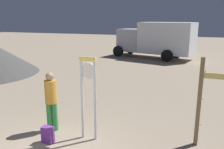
{
  "coord_description": "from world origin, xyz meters",
  "views": [
    {
      "loc": [
        2.98,
        -3.44,
        3.2
      ],
      "look_at": [
        0.17,
        4.27,
        1.2
      ],
      "focal_mm": 37.29,
      "sensor_mm": 36.0,
      "label": 1
    }
  ],
  "objects_px": {
    "standing_clock": "(88,90)",
    "box_truck_near": "(157,39)",
    "person_near_clock": "(51,99)",
    "backpack": "(48,135)",
    "arrow_sign": "(213,92)"
  },
  "relations": [
    {
      "from": "arrow_sign",
      "to": "box_truck_near",
      "type": "height_order",
      "value": "box_truck_near"
    },
    {
      "from": "box_truck_near",
      "to": "person_near_clock",
      "type": "bearing_deg",
      "value": -92.99
    },
    {
      "from": "person_near_clock",
      "to": "box_truck_near",
      "type": "relative_size",
      "value": 0.26
    },
    {
      "from": "standing_clock",
      "to": "box_truck_near",
      "type": "relative_size",
      "value": 0.33
    },
    {
      "from": "standing_clock",
      "to": "backpack",
      "type": "height_order",
      "value": "standing_clock"
    },
    {
      "from": "backpack",
      "to": "standing_clock",
      "type": "bearing_deg",
      "value": 32.19
    },
    {
      "from": "arrow_sign",
      "to": "box_truck_near",
      "type": "xyz_separation_m",
      "value": [
        -3.51,
        13.13,
        0.09
      ]
    },
    {
      "from": "standing_clock",
      "to": "arrow_sign",
      "type": "relative_size",
      "value": 0.98
    },
    {
      "from": "backpack",
      "to": "person_near_clock",
      "type": "bearing_deg",
      "value": 114.05
    },
    {
      "from": "standing_clock",
      "to": "box_truck_near",
      "type": "xyz_separation_m",
      "value": [
        -0.5,
        13.77,
        0.18
      ]
    },
    {
      "from": "arrow_sign",
      "to": "person_near_clock",
      "type": "distance_m",
      "value": 4.3
    },
    {
      "from": "arrow_sign",
      "to": "backpack",
      "type": "distance_m",
      "value": 4.31
    },
    {
      "from": "standing_clock",
      "to": "person_near_clock",
      "type": "bearing_deg",
      "value": 176.87
    },
    {
      "from": "standing_clock",
      "to": "person_near_clock",
      "type": "xyz_separation_m",
      "value": [
        -1.21,
        0.07,
        -0.41
      ]
    },
    {
      "from": "arrow_sign",
      "to": "standing_clock",
      "type": "bearing_deg",
      "value": -168.02
    }
  ]
}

